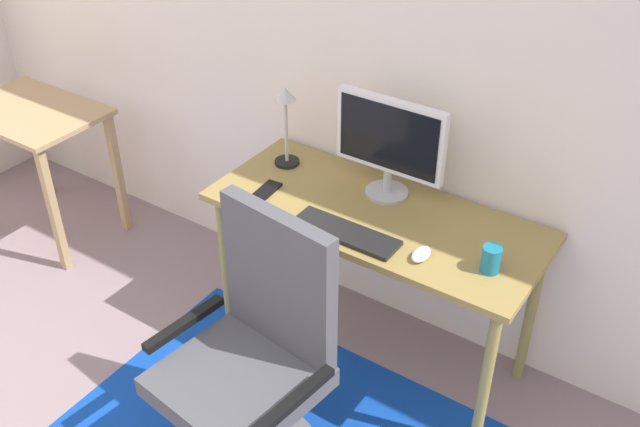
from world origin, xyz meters
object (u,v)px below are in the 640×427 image
(keyboard, at_px, (346,233))
(monitor, at_px, (390,140))
(computer_mouse, at_px, (421,254))
(cell_phone, at_px, (267,190))
(desk, at_px, (375,230))
(coffee_cup, at_px, (491,259))
(side_table, at_px, (35,132))
(desk_lamp, at_px, (286,114))
(office_chair, at_px, (252,381))

(keyboard, bearing_deg, monitor, 92.39)
(computer_mouse, height_order, cell_phone, computer_mouse)
(desk, bearing_deg, coffee_cup, -9.74)
(computer_mouse, bearing_deg, coffee_cup, 16.65)
(side_table, bearing_deg, cell_phone, 1.58)
(keyboard, distance_m, desk_lamp, 0.63)
(coffee_cup, xyz_separation_m, cell_phone, (-0.98, -0.02, -0.05))
(desk_lamp, bearing_deg, computer_mouse, -18.87)
(monitor, distance_m, side_table, 1.98)
(cell_phone, bearing_deg, side_table, 176.68)
(desk, height_order, office_chair, office_chair)
(monitor, xyz_separation_m, coffee_cup, (0.56, -0.24, -0.20))
(cell_phone, bearing_deg, coffee_cup, -3.46)
(office_chair, bearing_deg, keyboard, 92.87)
(desk_lamp, bearing_deg, side_table, -169.25)
(cell_phone, xyz_separation_m, side_table, (-1.49, -0.04, -0.16))
(keyboard, height_order, coffee_cup, coffee_cup)
(desk, relative_size, desk_lamp, 3.71)
(monitor, bearing_deg, office_chair, -91.72)
(office_chair, bearing_deg, side_table, 169.83)
(computer_mouse, height_order, coffee_cup, coffee_cup)
(desk, height_order, computer_mouse, computer_mouse)
(desk, distance_m, cell_phone, 0.48)
(desk_lamp, distance_m, office_chair, 1.13)
(computer_mouse, distance_m, cell_phone, 0.75)
(computer_mouse, height_order, office_chair, office_chair)
(desk, height_order, desk_lamp, desk_lamp)
(monitor, relative_size, desk_lamp, 1.29)
(monitor, height_order, coffee_cup, monitor)
(computer_mouse, bearing_deg, monitor, 136.03)
(office_chair, bearing_deg, monitor, 95.41)
(monitor, distance_m, keyboard, 0.42)
(office_chair, bearing_deg, computer_mouse, 66.32)
(keyboard, relative_size, side_table, 0.58)
(side_table, bearing_deg, desk, 4.57)
(keyboard, bearing_deg, computer_mouse, 5.82)
(keyboard, bearing_deg, side_table, 178.92)
(coffee_cup, relative_size, cell_phone, 0.74)
(computer_mouse, bearing_deg, desk, 150.62)
(computer_mouse, height_order, desk_lamp, desk_lamp)
(computer_mouse, bearing_deg, keyboard, -174.18)
(monitor, height_order, computer_mouse, monitor)
(monitor, height_order, cell_phone, monitor)
(computer_mouse, bearing_deg, side_table, 179.87)
(cell_phone, bearing_deg, office_chair, -62.73)
(desk, bearing_deg, office_chair, -94.76)
(computer_mouse, relative_size, coffee_cup, 1.01)
(desk_lamp, height_order, office_chair, desk_lamp)
(side_table, bearing_deg, keyboard, -1.08)
(keyboard, bearing_deg, coffee_cup, 10.64)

